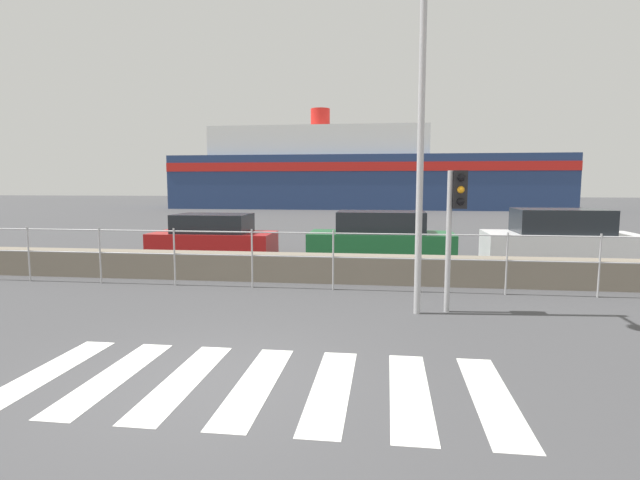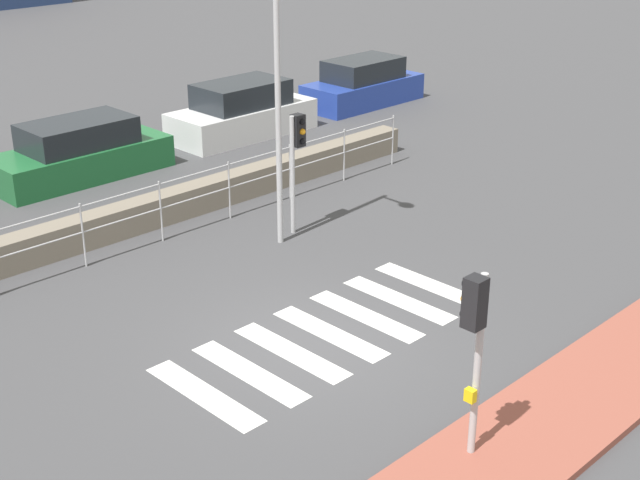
{
  "view_description": "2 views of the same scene",
  "coord_description": "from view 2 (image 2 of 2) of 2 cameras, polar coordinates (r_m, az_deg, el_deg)",
  "views": [
    {
      "loc": [
        2.09,
        -5.53,
        2.38
      ],
      "look_at": [
        1.07,
        2.0,
        1.5
      ],
      "focal_mm": 28.0,
      "sensor_mm": 36.0,
      "label": 1
    },
    {
      "loc": [
        -8.93,
        -9.37,
        7.4
      ],
      "look_at": [
        1.33,
        1.0,
        1.2
      ],
      "focal_mm": 50.0,
      "sensor_mm": 36.0,
      "label": 2
    }
  ],
  "objects": [
    {
      "name": "traffic_light_near",
      "position": [
        11.37,
        9.87,
        -5.75
      ],
      "size": [
        0.34,
        0.32,
        2.75
      ],
      "color": "#B2B2B5",
      "rests_on": "ground_plane"
    },
    {
      "name": "ground_plane",
      "position": [
        14.91,
        -0.94,
        -6.74
      ],
      "size": [
        160.0,
        160.0,
        0.0
      ],
      "primitive_type": "plane",
      "color": "#424244"
    },
    {
      "name": "parked_car_white",
      "position": [
        26.28,
        -5.01,
        8.12
      ],
      "size": [
        4.37,
        1.83,
        1.59
      ],
      "color": "silver",
      "rests_on": "ground_plane"
    },
    {
      "name": "traffic_light_far",
      "position": [
        18.74,
        -1.52,
        5.97
      ],
      "size": [
        0.34,
        0.32,
        2.59
      ],
      "color": "#B2B2B5",
      "rests_on": "ground_plane"
    },
    {
      "name": "crosswalk",
      "position": [
        15.26,
        0.62,
        -5.97
      ],
      "size": [
        5.85,
        2.4,
        0.01
      ],
      "color": "silver",
      "rests_on": "ground_plane"
    },
    {
      "name": "parked_car_blue",
      "position": [
        29.76,
        2.77,
        9.88
      ],
      "size": [
        4.21,
        1.74,
        1.51
      ],
      "color": "#233D9E",
      "rests_on": "ground_plane"
    },
    {
      "name": "sidewalk_brick",
      "position": [
        12.7,
        12.32,
        -12.89
      ],
      "size": [
        24.0,
        1.8,
        0.12
      ],
      "color": "#934C3D",
      "rests_on": "ground_plane"
    },
    {
      "name": "parked_car_green",
      "position": [
        23.38,
        -15.12,
        5.39
      ],
      "size": [
        4.52,
        1.79,
        1.48
      ],
      "color": "#1E6633",
      "rests_on": "ground_plane"
    },
    {
      "name": "harbor_fence",
      "position": [
        18.39,
        -12.53,
        1.64
      ],
      "size": [
        16.65,
        0.04,
        1.33
      ],
      "color": "#B2B2B5",
      "rests_on": "ground_plane"
    },
    {
      "name": "seawall",
      "position": [
        19.29,
        -13.82,
        0.83
      ],
      "size": [
        18.46,
        0.55,
        0.66
      ],
      "color": "slate",
      "rests_on": "ground_plane"
    },
    {
      "name": "streetlamp",
      "position": [
        17.56,
        -2.37,
        11.43
      ],
      "size": [
        0.32,
        1.02,
        6.3
      ],
      "color": "#B2B2B5",
      "rests_on": "ground_plane"
    }
  ]
}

